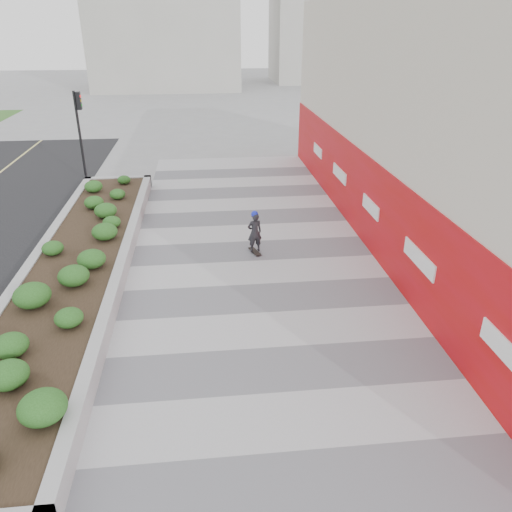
{
  "coord_description": "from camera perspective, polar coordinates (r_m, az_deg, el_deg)",
  "views": [
    {
      "loc": [
        -1.55,
        -7.17,
        7.1
      ],
      "look_at": [
        -0.17,
        5.46,
        1.1
      ],
      "focal_mm": 35.0,
      "sensor_mm": 36.0,
      "label": 1
    }
  ],
  "objects": [
    {
      "name": "manhole_cover",
      "position": [
        12.57,
        4.33,
        -9.18
      ],
      "size": [
        0.44,
        0.44,
        0.01
      ],
      "primitive_type": "cylinder",
      "color": "#595654",
      "rests_on": "ground"
    },
    {
      "name": "planter",
      "position": [
        16.16,
        -19.76,
        -0.73
      ],
      "size": [
        3.0,
        18.0,
        0.9
      ],
      "color": "#9E9EA0",
      "rests_on": "ground"
    },
    {
      "name": "traffic_signal_near",
      "position": [
        25.68,
        -19.51,
        14.18
      ],
      "size": [
        0.33,
        0.28,
        4.2
      ],
      "color": "black",
      "rests_on": "ground"
    },
    {
      "name": "skateboarder",
      "position": [
        16.53,
        -0.15,
        2.75
      ],
      "size": [
        0.56,
        0.75,
        1.51
      ],
      "rotation": [
        0.0,
        0.0,
        0.3
      ],
      "color": "beige",
      "rests_on": "ground"
    },
    {
      "name": "ground",
      "position": [
        10.21,
        4.54,
        -18.89
      ],
      "size": [
        160.0,
        160.0,
        0.0
      ],
      "primitive_type": "plane",
      "color": "gray",
      "rests_on": "ground"
    },
    {
      "name": "walkway",
      "position": [
        12.5,
        2.05,
        -9.33
      ],
      "size": [
        8.0,
        36.0,
        0.01
      ],
      "primitive_type": "cube",
      "color": "#A8A8AD",
      "rests_on": "ground"
    },
    {
      "name": "building",
      "position": [
        18.53,
        21.97,
        13.83
      ],
      "size": [
        6.04,
        24.08,
        8.0
      ],
      "color": "beige",
      "rests_on": "ground"
    }
  ]
}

